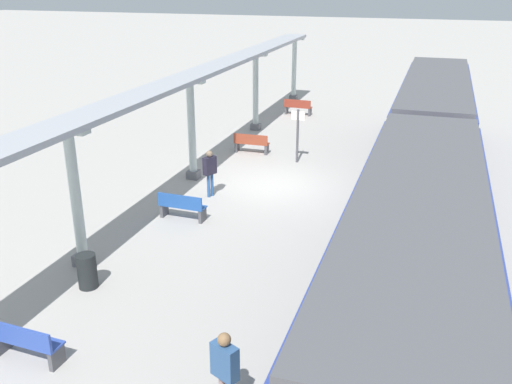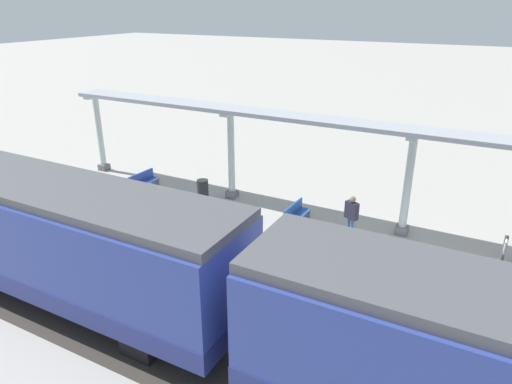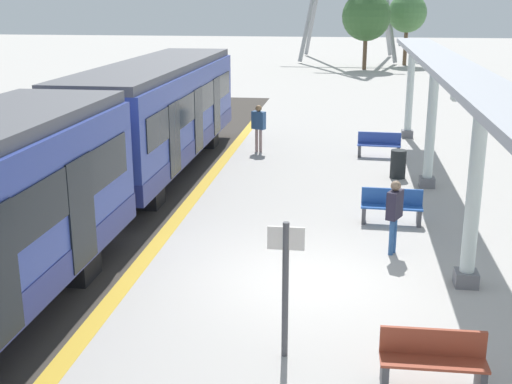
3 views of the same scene
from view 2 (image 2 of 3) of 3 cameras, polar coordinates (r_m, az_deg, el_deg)
The scene contains 13 objects.
ground_plane at distance 14.88m, azimuth 15.60°, elevation -10.09°, with size 176.00×176.00×0.00m, color #ADA8A2.
tactile_edge_strip at distance 12.14m, azimuth 11.61°, elevation -18.05°, with size 0.36×37.85×0.01m, color gold.
train_far_carriage at distance 13.99m, azimuth -24.21°, elevation -4.95°, with size 2.65×11.96×3.48m.
canopy_pillar_third at distance 16.90m, azimuth 18.21°, elevation 0.82°, with size 1.10×0.44×3.73m.
canopy_pillar_fourth at distance 19.24m, azimuth -3.07°, elevation 4.55°, with size 1.10×0.44×3.73m.
canopy_pillar_fifth at distance 23.81m, azimuth -18.73°, elevation 6.91°, with size 1.10×0.44×3.73m.
canopy_beam at distance 16.29m, azimuth 19.85°, elevation 6.95°, with size 1.20×30.45×0.16m, color #A8AAB2.
bench_near_end at distance 17.26m, azimuth 4.93°, elevation -2.85°, with size 1.51×0.49×0.86m.
bench_extra_slot at distance 20.92m, azimuth -13.74°, elevation 1.21°, with size 1.52×0.51×0.86m.
trash_bin at distance 19.61m, azimuth -6.59°, elevation 0.27°, with size 0.48×0.48×0.88m, color black.
platform_info_sign at distance 14.02m, azimuth 27.93°, elevation -7.93°, with size 0.56×0.10×2.20m.
passenger_waiting_near_edge at distance 18.14m, azimuth -23.30°, elevation -1.25°, with size 0.54×0.41×1.72m.
passenger_by_the_benches at distance 16.31m, azimuth 11.70°, elevation -2.53°, with size 0.39×0.52×1.66m.
Camera 2 is at (-12.48, -2.19, 7.80)m, focal length 32.42 mm.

